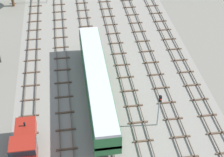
{
  "coord_description": "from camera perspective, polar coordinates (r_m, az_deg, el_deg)",
  "views": [
    {
      "loc": [
        -5.32,
        10.2,
        31.02
      ],
      "look_at": [
        0.0,
        47.68,
        1.5
      ],
      "focal_mm": 57.9,
      "sensor_mm": 36.0,
      "label": 1
    }
  ],
  "objects": [
    {
      "name": "ground_plane",
      "position": [
        55.57,
        -1.21,
        4.01
      ],
      "size": [
        480.0,
        480.0,
        0.0
      ],
      "primitive_type": "plane",
      "color": "slate"
    },
    {
      "name": "ballast_bed",
      "position": [
        55.57,
        -1.21,
        4.01
      ],
      "size": [
        25.77,
        176.0,
        0.01
      ],
      "primitive_type": "cube",
      "color": "gray",
      "rests_on": "ground"
    },
    {
      "name": "track_far_left",
      "position": [
        56.35,
        -12.42,
        3.73
      ],
      "size": [
        2.4,
        126.0,
        0.29
      ],
      "color": "#47382D",
      "rests_on": "ground"
    },
    {
      "name": "track_left",
      "position": [
        56.08,
        -7.99,
        4.13
      ],
      "size": [
        2.4,
        126.0,
        0.29
      ],
      "color": "#47382D",
      "rests_on": "ground"
    },
    {
      "name": "track_centre_left",
      "position": [
        56.16,
        -3.55,
        4.51
      ],
      "size": [
        2.4,
        126.0,
        0.29
      ],
      "color": "#47382D",
      "rests_on": "ground"
    },
    {
      "name": "track_centre",
      "position": [
        56.57,
        0.86,
        4.86
      ],
      "size": [
        2.4,
        126.0,
        0.29
      ],
      "color": "#47382D",
      "rests_on": "ground"
    },
    {
      "name": "track_centre_right",
      "position": [
        57.31,
        5.18,
        5.17
      ],
      "size": [
        2.4,
        126.0,
        0.29
      ],
      "color": "#47382D",
      "rests_on": "ground"
    },
    {
      "name": "track_right",
      "position": [
        58.36,
        9.38,
        5.45
      ],
      "size": [
        2.4,
        126.0,
        0.29
      ],
      "color": "#47382D",
      "rests_on": "ground"
    },
    {
      "name": "shunter_loco_far_left_near",
      "position": [
        39.53,
        -13.71,
        -10.72
      ],
      "size": [
        2.74,
        8.46,
        3.1
      ],
      "color": "maroon",
      "rests_on": "ground"
    },
    {
      "name": "passenger_coach_centre_left_mid",
      "position": [
        45.89,
        -2.42,
        -0.33
      ],
      "size": [
        2.96,
        22.0,
        3.8
      ],
      "color": "#286638",
      "rests_on": "ground"
    },
    {
      "name": "signal_post_mid",
      "position": [
        41.83,
        7.46,
        -4.34
      ],
      "size": [
        0.28,
        0.47,
        4.82
      ],
      "color": "gray",
      "rests_on": "ground"
    }
  ]
}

